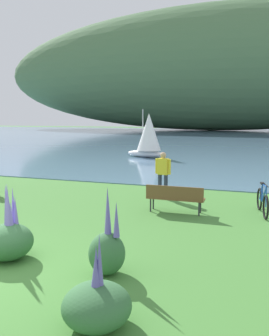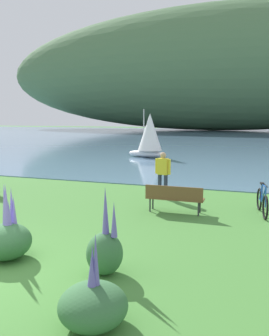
{
  "view_description": "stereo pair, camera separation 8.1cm",
  "coord_description": "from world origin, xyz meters",
  "px_view_note": "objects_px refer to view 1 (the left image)",
  "views": [
    {
      "loc": [
        4.85,
        -4.85,
        2.96
      ],
      "look_at": [
        0.59,
        7.77,
        1.0
      ],
      "focal_mm": 36.64,
      "sensor_mm": 36.0,
      "label": 1
    },
    {
      "loc": [
        4.92,
        -4.82,
        2.96
      ],
      "look_at": [
        0.59,
        7.77,
        1.0
      ],
      "focal_mm": 36.64,
      "sensor_mm": 36.0,
      "label": 2
    }
  ],
  "objects_px": {
    "bicycle_leaning_near_bench": "(263,202)",
    "sailboat_nearest_to_shore": "(148,135)",
    "park_bench_near_camera": "(175,197)",
    "person_at_shoreline": "(163,172)"
  },
  "relations": [
    {
      "from": "park_bench_near_camera",
      "to": "sailboat_nearest_to_shore",
      "type": "height_order",
      "value": "sailboat_nearest_to_shore"
    },
    {
      "from": "bicycle_leaning_near_bench",
      "to": "park_bench_near_camera",
      "type": "bearing_deg",
      "value": -164.92
    },
    {
      "from": "sailboat_nearest_to_shore",
      "to": "person_at_shoreline",
      "type": "bearing_deg",
      "value": -71.24
    },
    {
      "from": "person_at_shoreline",
      "to": "sailboat_nearest_to_shore",
      "type": "bearing_deg",
      "value": 108.76
    },
    {
      "from": "person_at_shoreline",
      "to": "sailboat_nearest_to_shore",
      "type": "relative_size",
      "value": 0.48
    },
    {
      "from": "park_bench_near_camera",
      "to": "person_at_shoreline",
      "type": "xyz_separation_m",
      "value": [
        -0.86,
        1.88,
        0.46
      ]
    },
    {
      "from": "person_at_shoreline",
      "to": "sailboat_nearest_to_shore",
      "type": "height_order",
      "value": "sailboat_nearest_to_shore"
    },
    {
      "from": "park_bench_near_camera",
      "to": "person_at_shoreline",
      "type": "height_order",
      "value": "person_at_shoreline"
    },
    {
      "from": "bicycle_leaning_near_bench",
      "to": "sailboat_nearest_to_shore",
      "type": "relative_size",
      "value": 0.5
    },
    {
      "from": "park_bench_near_camera",
      "to": "bicycle_leaning_near_bench",
      "type": "relative_size",
      "value": 1.02
    }
  ]
}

